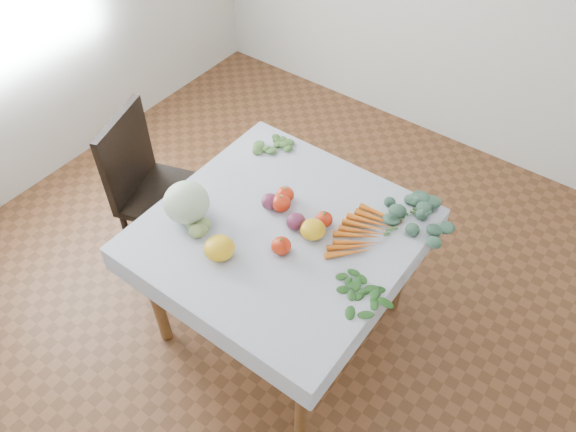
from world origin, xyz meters
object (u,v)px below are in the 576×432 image
at_px(table, 281,243).
at_px(carrot_bunch, 364,232).
at_px(heirloom_back, 313,229).
at_px(cabbage, 186,202).
at_px(chair, 150,182).

distance_m(table, carrot_bunch, 0.39).
xyz_separation_m(heirloom_back, carrot_bunch, (0.18, 0.14, -0.02)).
distance_m(cabbage, heirloom_back, 0.58).
height_order(chair, cabbage, same).
distance_m(heirloom_back, carrot_bunch, 0.23).
xyz_separation_m(table, cabbage, (-0.38, -0.19, 0.20)).
xyz_separation_m(cabbage, heirloom_back, (0.52, 0.24, -0.05)).
xyz_separation_m(table, chair, (-0.90, 0.00, -0.11)).
height_order(cabbage, heirloom_back, cabbage).
distance_m(chair, heirloom_back, 1.07).
relative_size(table, cabbage, 4.82).
bearing_deg(carrot_bunch, heirloom_back, -141.42).
xyz_separation_m(cabbage, carrot_bunch, (0.70, 0.38, -0.08)).
bearing_deg(chair, cabbage, -20.64).
bearing_deg(carrot_bunch, table, -148.61).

